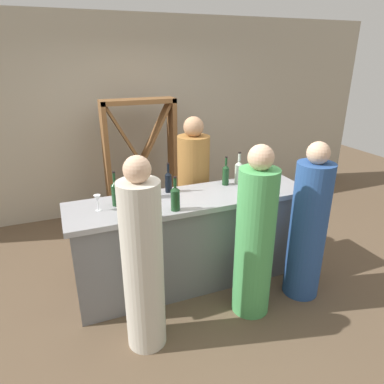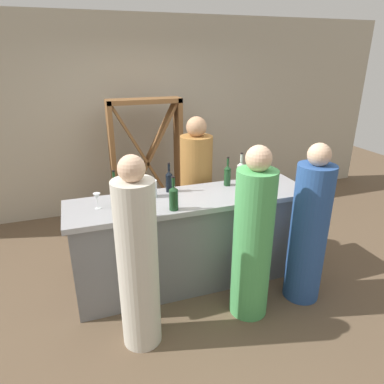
{
  "view_description": "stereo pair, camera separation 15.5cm",
  "coord_description": "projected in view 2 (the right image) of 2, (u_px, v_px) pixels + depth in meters",
  "views": [
    {
      "loc": [
        -1.16,
        -2.9,
        2.27
      ],
      "look_at": [
        0.0,
        0.0,
        1.02
      ],
      "focal_mm": 32.4,
      "sensor_mm": 36.0,
      "label": 1
    },
    {
      "loc": [
        -1.02,
        -2.95,
        2.27
      ],
      "look_at": [
        0.0,
        0.0,
        1.02
      ],
      "focal_mm": 32.4,
      "sensor_mm": 36.0,
      "label": 2
    }
  ],
  "objects": [
    {
      "name": "person_server_behind",
      "position": [
        196.0,
        193.0,
        4.05
      ],
      "size": [
        0.44,
        0.44,
        1.65
      ],
      "rotation": [
        0.0,
        0.0,
        -1.8
      ],
      "color": "#9E6B33",
      "rests_on": "ground"
    },
    {
      "name": "wine_glass_near_center",
      "position": [
        97.0,
        197.0,
        3.08
      ],
      "size": [
        0.06,
        0.06,
        0.15
      ],
      "color": "white",
      "rests_on": "bar_counter"
    },
    {
      "name": "wine_glass_near_left",
      "position": [
        247.0,
        187.0,
        3.34
      ],
      "size": [
        0.07,
        0.07,
        0.14
      ],
      "color": "white",
      "rests_on": "bar_counter"
    },
    {
      "name": "back_wall",
      "position": [
        144.0,
        117.0,
        5.15
      ],
      "size": [
        8.0,
        0.1,
        2.8
      ],
      "primitive_type": "cube",
      "color": "#B2A893",
      "rests_on": "ground"
    },
    {
      "name": "person_right_guest",
      "position": [
        253.0,
        241.0,
        3.03
      ],
      "size": [
        0.42,
        0.42,
        1.61
      ],
      "rotation": [
        0.0,
        0.0,
        1.33
      ],
      "color": "#4CA559",
      "rests_on": "ground"
    },
    {
      "name": "wine_bottle_leftmost_olive_green",
      "position": [
        115.0,
        191.0,
        3.18
      ],
      "size": [
        0.07,
        0.07,
        0.33
      ],
      "color": "#193D1E",
      "rests_on": "bar_counter"
    },
    {
      "name": "ground_plane",
      "position": [
        192.0,
        280.0,
        3.74
      ],
      "size": [
        12.0,
        12.0,
        0.0
      ],
      "primitive_type": "plane",
      "color": "brown"
    },
    {
      "name": "wine_bottle_second_right_near_black",
      "position": [
        169.0,
        181.0,
        3.47
      ],
      "size": [
        0.07,
        0.07,
        0.3
      ],
      "color": "black",
      "rests_on": "bar_counter"
    },
    {
      "name": "wine_bottle_second_left_olive_green",
      "position": [
        125.0,
        205.0,
        2.92
      ],
      "size": [
        0.07,
        0.07,
        0.31
      ],
      "color": "#193D1E",
      "rests_on": "bar_counter"
    },
    {
      "name": "person_left_guest",
      "position": [
        309.0,
        231.0,
        3.25
      ],
      "size": [
        0.4,
        0.4,
        1.57
      ],
      "rotation": [
        0.0,
        0.0,
        1.41
      ],
      "color": "#284C8C",
      "rests_on": "ground"
    },
    {
      "name": "wine_bottle_rightmost_olive_green",
      "position": [
        227.0,
        175.0,
        3.64
      ],
      "size": [
        0.07,
        0.07,
        0.31
      ],
      "color": "#193D1E",
      "rests_on": "bar_counter"
    },
    {
      "name": "wine_bottle_far_right_clear_pale",
      "position": [
        241.0,
        172.0,
        3.68
      ],
      "size": [
        0.08,
        0.08,
        0.34
      ],
      "color": "#B7C6B2",
      "rests_on": "bar_counter"
    },
    {
      "name": "wine_bottle_center_olive_green",
      "position": [
        174.0,
        197.0,
        3.06
      ],
      "size": [
        0.08,
        0.08,
        0.32
      ],
      "color": "#193D1E",
      "rests_on": "bar_counter"
    },
    {
      "name": "wine_rack",
      "position": [
        147.0,
        162.0,
        4.84
      ],
      "size": [
        0.99,
        0.28,
        1.73
      ],
      "color": "brown",
      "rests_on": "ground"
    },
    {
      "name": "person_center_guest",
      "position": [
        138.0,
        263.0,
        2.69
      ],
      "size": [
        0.39,
        0.39,
        1.63
      ],
      "rotation": [
        0.0,
        0.0,
        1.31
      ],
      "color": "beige",
      "rests_on": "ground"
    },
    {
      "name": "wine_glass_near_right",
      "position": [
        128.0,
        186.0,
        3.34
      ],
      "size": [
        0.07,
        0.07,
        0.16
      ],
      "color": "white",
      "rests_on": "bar_counter"
    },
    {
      "name": "water_pitcher",
      "position": [
        152.0,
        189.0,
        3.36
      ],
      "size": [
        0.09,
        0.09,
        0.17
      ],
      "color": "silver",
      "rests_on": "bar_counter"
    },
    {
      "name": "bar_counter",
      "position": [
        192.0,
        240.0,
        3.56
      ],
      "size": [
        2.42,
        0.64,
        0.97
      ],
      "color": "slate",
      "rests_on": "ground"
    }
  ]
}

